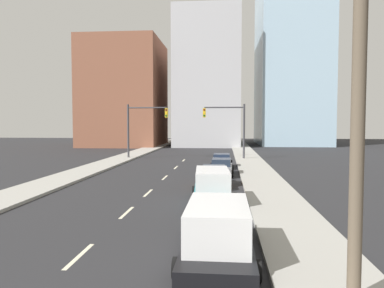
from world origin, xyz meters
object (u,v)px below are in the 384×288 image
object	(u,v)px
box_truck_black	(218,232)
traffic_signal_left	(139,123)
utility_pole_right_near	(359,91)
sedan_blue	(222,161)
sedan_orange	(214,177)
sedan_gray	(221,168)
traffic_signal_right	(232,123)
box_truck_teal	(212,188)

from	to	relation	value
box_truck_black	traffic_signal_left	bearing A→B (deg)	107.44
utility_pole_right_near	sedan_blue	bearing A→B (deg)	96.90
traffic_signal_left	box_truck_black	distance (m)	34.24
box_truck_black	sedan_orange	size ratio (longest dim) A/B	1.34
sedan_orange	sedan_blue	world-z (taller)	sedan_orange
box_truck_black	sedan_gray	distance (m)	19.29
sedan_gray	traffic_signal_right	bearing A→B (deg)	86.93
utility_pole_right_near	sedan_orange	distance (m)	17.87
traffic_signal_left	traffic_signal_right	size ratio (longest dim) A/B	1.00
traffic_signal_left	sedan_gray	size ratio (longest dim) A/B	1.46
box_truck_teal	sedan_orange	bearing A→B (deg)	87.56
sedan_blue	sedan_gray	bearing A→B (deg)	-88.87
box_truck_teal	sedan_blue	bearing A→B (deg)	85.35
sedan_orange	utility_pole_right_near	bearing A→B (deg)	-78.68
box_truck_teal	sedan_gray	size ratio (longest dim) A/B	1.36
box_truck_black	traffic_signal_right	bearing A→B (deg)	88.40
traffic_signal_right	box_truck_teal	bearing A→B (deg)	-93.52
traffic_signal_right	sedan_gray	bearing A→B (deg)	-94.86
traffic_signal_left	sedan_gray	bearing A→B (deg)	-53.02
utility_pole_right_near	sedan_blue	size ratio (longest dim) A/B	2.34
traffic_signal_right	sedan_orange	distance (m)	19.02
box_truck_black	sedan_gray	world-z (taller)	box_truck_black
box_truck_black	sedan_blue	size ratio (longest dim) A/B	1.39
box_truck_teal	sedan_blue	xyz separation A→B (m)	(0.37, 16.58, -0.29)
sedan_orange	sedan_blue	xyz separation A→B (m)	(0.47, 10.50, -0.02)
traffic_signal_left	box_truck_teal	xyz separation A→B (m)	(9.60, -24.67, -3.38)
sedan_orange	sedan_gray	distance (m)	5.35
traffic_signal_right	traffic_signal_left	bearing A→B (deg)	180.00
traffic_signal_right	sedan_blue	distance (m)	8.96
box_truck_teal	utility_pole_right_near	bearing A→B (deg)	-74.54
utility_pole_right_near	sedan_blue	world-z (taller)	utility_pole_right_near
traffic_signal_right	sedan_blue	bearing A→B (deg)	-98.06
traffic_signal_right	box_truck_teal	distance (m)	24.95
utility_pole_right_near	traffic_signal_left	bearing A→B (deg)	110.53
traffic_signal_left	traffic_signal_right	bearing A→B (deg)	0.00
box_truck_black	sedan_orange	xyz separation A→B (m)	(-0.54, 13.96, -0.23)
utility_pole_right_near	sedan_gray	size ratio (longest dim) A/B	2.21
utility_pole_right_near	sedan_gray	xyz separation A→B (m)	(-3.30, 22.22, -4.46)
traffic_signal_right	box_truck_black	size ratio (longest dim) A/B	1.11
traffic_signal_left	box_truck_black	world-z (taller)	traffic_signal_left
traffic_signal_right	sedan_blue	xyz separation A→B (m)	(-1.15, -8.09, -3.67)
sedan_orange	traffic_signal_left	bearing A→B (deg)	115.76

